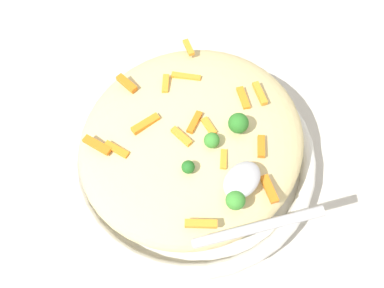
{
  "coord_description": "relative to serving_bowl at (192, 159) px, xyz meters",
  "views": [
    {
      "loc": [
        -0.25,
        -0.2,
        0.66
      ],
      "look_at": [
        0.0,
        0.0,
        0.07
      ],
      "focal_mm": 44.01,
      "sensor_mm": 36.0,
      "label": 1
    }
  ],
  "objects": [
    {
      "name": "ground_plane",
      "position": [
        0.0,
        0.0,
        -0.03
      ],
      "size": [
        2.4,
        2.4,
        0.0
      ],
      "primitive_type": "plane",
      "color": "beige"
    },
    {
      "name": "serving_bowl",
      "position": [
        0.0,
        0.0,
        0.0
      ],
      "size": [
        0.37,
        0.37,
        0.05
      ],
      "color": "white",
      "rests_on": "ground_plane"
    },
    {
      "name": "pasta_mound",
      "position": [
        0.0,
        0.0,
        0.06
      ],
      "size": [
        0.33,
        0.3,
        0.08
      ],
      "primitive_type": "ellipsoid",
      "color": "#DBC689",
      "rests_on": "serving_bowl"
    },
    {
      "name": "carrot_piece_0",
      "position": [
        -0.0,
        0.12,
        0.09
      ],
      "size": [
        0.01,
        0.03,
        0.01
      ],
      "primitive_type": "cube",
      "rotation": [
        0.0,
        0.0,
        1.47
      ],
      "color": "orange",
      "rests_on": "pasta_mound"
    },
    {
      "name": "carrot_piece_1",
      "position": [
        -0.1,
        -0.09,
        0.09
      ],
      "size": [
        0.03,
        0.04,
        0.01
      ],
      "primitive_type": "cube",
      "rotation": [
        0.0,
        0.0,
        5.36
      ],
      "color": "orange",
      "rests_on": "pasta_mound"
    },
    {
      "name": "carrot_piece_2",
      "position": [
        -0.02,
        0.0,
        0.1
      ],
      "size": [
        0.01,
        0.03,
        0.01
      ],
      "primitive_type": "cube",
      "rotation": [
        0.0,
        0.0,
        4.59
      ],
      "color": "orange",
      "rests_on": "pasta_mound"
    },
    {
      "name": "carrot_piece_3",
      "position": [
        0.01,
        -0.02,
        0.1
      ],
      "size": [
        0.02,
        0.03,
        0.01
      ],
      "primitive_type": "cube",
      "rotation": [
        0.0,
        0.0,
        1.17
      ],
      "color": "orange",
      "rests_on": "pasta_mound"
    },
    {
      "name": "carrot_piece_4",
      "position": [
        -0.1,
        0.08,
        0.09
      ],
      "size": [
        0.02,
        0.04,
        0.01
      ],
      "primitive_type": "cube",
      "rotation": [
        0.0,
        0.0,
        4.83
      ],
      "color": "orange",
      "rests_on": "pasta_mound"
    },
    {
      "name": "carrot_piece_5",
      "position": [
        -0.01,
        -0.06,
        0.09
      ],
      "size": [
        0.03,
        0.02,
        0.01
      ],
      "primitive_type": "cube",
      "rotation": [
        0.0,
        0.0,
        3.74
      ],
      "color": "orange",
      "rests_on": "pasta_mound"
    },
    {
      "name": "carrot_piece_6",
      "position": [
        0.06,
        0.06,
        0.09
      ],
      "size": [
        0.03,
        0.04,
        0.01
      ],
      "primitive_type": "cube",
      "rotation": [
        0.0,
        0.0,
        5.21
      ],
      "color": "orange",
      "rests_on": "pasta_mound"
    },
    {
      "name": "carrot_piece_7",
      "position": [
        0.11,
        0.09,
        0.09
      ],
      "size": [
        0.02,
        0.03,
        0.01
      ],
      "primitive_type": "cube",
      "rotation": [
        0.0,
        0.0,
        1.02
      ],
      "color": "orange",
      "rests_on": "pasta_mound"
    },
    {
      "name": "carrot_piece_8",
      "position": [
        -0.01,
        -0.13,
        0.09
      ],
      "size": [
        0.03,
        0.04,
        0.01
      ],
      "primitive_type": "cube",
      "rotation": [
        0.0,
        0.0,
        4.13
      ],
      "color": "orange",
      "rests_on": "pasta_mound"
    },
    {
      "name": "carrot_piece_9",
      "position": [
        0.1,
        -0.04,
        0.09
      ],
      "size": [
        0.03,
        0.04,
        0.01
      ],
      "primitive_type": "cube",
      "rotation": [
        0.0,
        0.0,
        0.97
      ],
      "color": "orange",
      "rests_on": "pasta_mound"
    },
    {
      "name": "carrot_piece_10",
      "position": [
        -0.04,
        0.05,
        0.1
      ],
      "size": [
        0.04,
        0.02,
        0.01
      ],
      "primitive_type": "cube",
      "rotation": [
        0.0,
        0.0,
        2.87
      ],
      "color": "orange",
      "rests_on": "pasta_mound"
    },
    {
      "name": "carrot_piece_11",
      "position": [
        -0.09,
        0.06,
        0.09
      ],
      "size": [
        0.01,
        0.04,
        0.01
      ],
      "primitive_type": "cube",
      "rotation": [
        0.0,
        0.0,
        1.7
      ],
      "color": "orange",
      "rests_on": "pasta_mound"
    },
    {
      "name": "carrot_piece_12",
      "position": [
        0.08,
        -0.03,
        0.09
      ],
      "size": [
        0.03,
        0.03,
        0.01
      ],
      "primitive_type": "cube",
      "rotation": [
        0.0,
        0.0,
        0.91
      ],
      "color": "orange",
      "rests_on": "pasta_mound"
    },
    {
      "name": "carrot_piece_13",
      "position": [
        0.03,
        -0.09,
        0.09
      ],
      "size": [
        0.03,
        0.03,
        0.01
      ],
      "primitive_type": "cube",
      "rotation": [
        0.0,
        0.0,
        0.61
      ],
      "color": "orange",
      "rests_on": "pasta_mound"
    },
    {
      "name": "carrot_piece_14",
      "position": [
        0.01,
        0.0,
        0.1
      ],
      "size": [
        0.03,
        0.02,
        0.01
      ],
      "primitive_type": "cube",
      "rotation": [
        0.0,
        0.0,
        3.39
      ],
      "color": "orange",
      "rests_on": "pasta_mound"
    },
    {
      "name": "carrot_piece_15",
      "position": [
        0.03,
        0.07,
        0.09
      ],
      "size": [
        0.03,
        0.02,
        0.01
      ],
      "primitive_type": "cube",
      "rotation": [
        0.0,
        0.0,
        3.77
      ],
      "color": "orange",
      "rests_on": "pasta_mound"
    },
    {
      "name": "broccoli_floret_0",
      "position": [
        0.03,
        -0.05,
        0.11
      ],
      "size": [
        0.03,
        0.03,
        0.03
      ],
      "color": "#296820",
      "rests_on": "pasta_mound"
    },
    {
      "name": "broccoli_floret_1",
      "position": [
        -0.05,
        -0.11,
        0.1
      ],
      "size": [
        0.02,
        0.02,
        0.03
      ],
      "color": "#377928",
      "rests_on": "pasta_mound"
    },
    {
      "name": "broccoli_floret_2",
      "position": [
        -0.01,
        -0.04,
        0.11
      ],
      "size": [
        0.02,
        0.02,
        0.02
      ],
      "color": "#377928",
      "rests_on": "pasta_mound"
    },
    {
      "name": "broccoli_floret_3",
      "position": [
        -0.05,
        -0.04,
        0.1
      ],
      "size": [
        0.02,
        0.02,
        0.02
      ],
      "color": "#205B1C",
      "rests_on": "pasta_mound"
    },
    {
      "name": "serving_spoon",
      "position": [
        -0.04,
        -0.12,
        0.11
      ],
      "size": [
        0.13,
        0.13,
        0.07
      ],
      "color": "#B7B7BC",
      "rests_on": "pasta_mound"
    }
  ]
}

